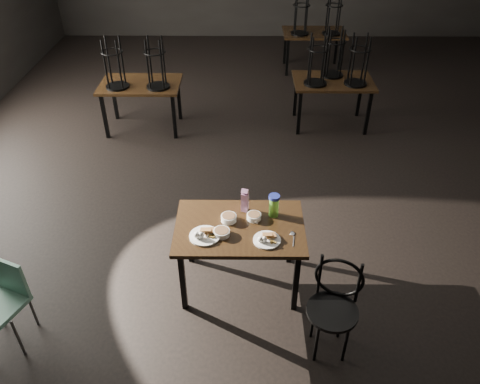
{
  "coord_description": "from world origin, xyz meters",
  "views": [
    {
      "loc": [
        -0.69,
        -5.25,
        3.54
      ],
      "look_at": [
        -0.72,
        -1.54,
        0.85
      ],
      "focal_mm": 35.0,
      "sensor_mm": 36.0,
      "label": 1
    }
  ],
  "objects_px": {
    "main_table": "(240,233)",
    "juice_carton": "(245,201)",
    "bentwood_chair": "(335,301)",
    "school_chair": "(3,296)",
    "water_bottle": "(274,205)"
  },
  "relations": [
    {
      "from": "main_table",
      "to": "water_bottle",
      "type": "height_order",
      "value": "water_bottle"
    },
    {
      "from": "main_table",
      "to": "bentwood_chair",
      "type": "distance_m",
      "value": 1.07
    },
    {
      "from": "main_table",
      "to": "school_chair",
      "type": "distance_m",
      "value": 2.11
    },
    {
      "from": "bentwood_chair",
      "to": "water_bottle",
      "type": "bearing_deg",
      "value": 137.23
    },
    {
      "from": "juice_carton",
      "to": "water_bottle",
      "type": "distance_m",
      "value": 0.28
    },
    {
      "from": "juice_carton",
      "to": "school_chair",
      "type": "relative_size",
      "value": 0.31
    },
    {
      "from": "main_table",
      "to": "juice_carton",
      "type": "xyz_separation_m",
      "value": [
        0.05,
        0.24,
        0.2
      ]
    },
    {
      "from": "main_table",
      "to": "school_chair",
      "type": "height_order",
      "value": "school_chair"
    },
    {
      "from": "main_table",
      "to": "water_bottle",
      "type": "xyz_separation_m",
      "value": [
        0.32,
        0.17,
        0.2
      ]
    },
    {
      "from": "juice_carton",
      "to": "school_chair",
      "type": "bearing_deg",
      "value": -157.02
    },
    {
      "from": "juice_carton",
      "to": "school_chair",
      "type": "xyz_separation_m",
      "value": [
        -2.05,
        -0.87,
        -0.37
      ]
    },
    {
      "from": "water_bottle",
      "to": "bentwood_chair",
      "type": "distance_m",
      "value": 1.04
    },
    {
      "from": "water_bottle",
      "to": "school_chair",
      "type": "xyz_separation_m",
      "value": [
        -2.32,
        -0.8,
        -0.37
      ]
    },
    {
      "from": "school_chair",
      "to": "water_bottle",
      "type": "bearing_deg",
      "value": 42.03
    },
    {
      "from": "bentwood_chair",
      "to": "school_chair",
      "type": "distance_m",
      "value": 2.8
    }
  ]
}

